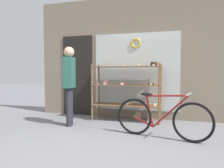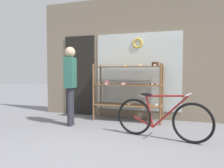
{
  "view_description": "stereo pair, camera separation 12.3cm",
  "coord_description": "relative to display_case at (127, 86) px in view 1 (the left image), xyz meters",
  "views": [
    {
      "loc": [
        1.16,
        -2.8,
        1.14
      ],
      "look_at": [
        0.02,
        1.06,
        0.92
      ],
      "focal_mm": 35.0,
      "sensor_mm": 36.0,
      "label": 1
    },
    {
      "loc": [
        1.28,
        -2.77,
        1.14
      ],
      "look_at": [
        0.02,
        1.06,
        0.92
      ],
      "focal_mm": 35.0,
      "sensor_mm": 36.0,
      "label": 2
    }
  ],
  "objects": [
    {
      "name": "storefront_facade",
      "position": [
        -0.1,
        0.4,
        0.65
      ],
      "size": [
        4.8,
        0.13,
        3.01
      ],
      "color": "gray",
      "rests_on": "ground_plane"
    },
    {
      "name": "bicycle",
      "position": [
        0.87,
        -1.18,
        -0.46
      ],
      "size": [
        1.65,
        0.51,
        0.79
      ],
      "rotation": [
        0.0,
        0.0,
        -0.21
      ],
      "color": "black",
      "rests_on": "ground_plane"
    },
    {
      "name": "ground_plane",
      "position": [
        -0.06,
        -2.19,
        -0.82
      ],
      "size": [
        30.0,
        30.0,
        0.0
      ],
      "primitive_type": "plane",
      "color": "gray"
    },
    {
      "name": "display_case",
      "position": [
        0.0,
        0.0,
        0.0
      ],
      "size": [
        1.59,
        0.51,
        1.37
      ],
      "color": "brown",
      "rests_on": "ground_plane"
    },
    {
      "name": "pedestrian",
      "position": [
        -1.06,
        -0.83,
        0.17
      ],
      "size": [
        0.23,
        0.34,
        1.68
      ],
      "rotation": [
        0.0,
        0.0,
        -1.41
      ],
      "color": "#282833",
      "rests_on": "ground_plane"
    }
  ]
}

